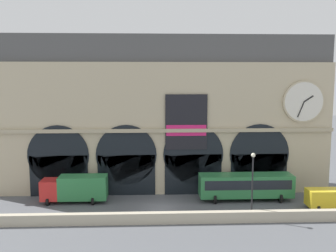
{
  "coord_description": "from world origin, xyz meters",
  "views": [
    {
      "loc": [
        -0.91,
        -39.61,
        14.37
      ],
      "look_at": [
        0.99,
        5.0,
        8.59
      ],
      "focal_mm": 39.6,
      "sensor_mm": 36.0,
      "label": 1
    }
  ],
  "objects_px": {
    "van_east": "(331,198)",
    "street_lamp_quayside": "(253,177)",
    "bus_mideast": "(246,185)",
    "box_truck_midwest": "(75,188)"
  },
  "relations": [
    {
      "from": "van_east",
      "to": "bus_mideast",
      "type": "bearing_deg",
      "value": 158.86
    },
    {
      "from": "street_lamp_quayside",
      "to": "van_east",
      "type": "bearing_deg",
      "value": 15.29
    },
    {
      "from": "van_east",
      "to": "box_truck_midwest",
      "type": "bearing_deg",
      "value": 173.17
    },
    {
      "from": "bus_mideast",
      "to": "van_east",
      "type": "distance_m",
      "value": 9.29
    },
    {
      "from": "bus_mideast",
      "to": "box_truck_midwest",
      "type": "bearing_deg",
      "value": 179.75
    },
    {
      "from": "box_truck_midwest",
      "to": "bus_mideast",
      "type": "xyz_separation_m",
      "value": [
        20.0,
        -0.09,
        0.08
      ]
    },
    {
      "from": "box_truck_midwest",
      "to": "bus_mideast",
      "type": "relative_size",
      "value": 0.68
    },
    {
      "from": "box_truck_midwest",
      "to": "van_east",
      "type": "distance_m",
      "value": 28.86
    },
    {
      "from": "van_east",
      "to": "street_lamp_quayside",
      "type": "distance_m",
      "value": 10.38
    },
    {
      "from": "box_truck_midwest",
      "to": "van_east",
      "type": "height_order",
      "value": "box_truck_midwest"
    }
  ]
}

